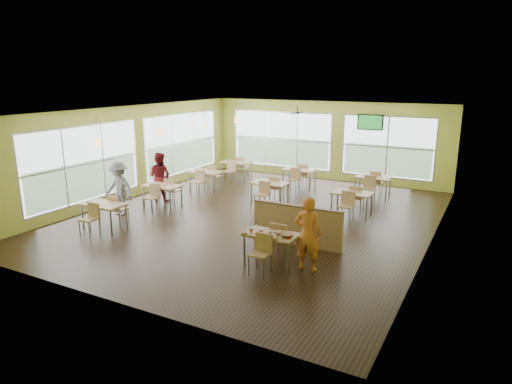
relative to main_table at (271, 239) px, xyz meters
The scene contains 20 objects.
room 3.73m from the main_table, 123.69° to the left, with size 12.00×12.04×3.20m.
window_bays 7.70m from the main_table, 127.41° to the left, with size 9.24×10.24×2.38m.
main_table is the anchor object (origin of this frame).
half_wall_divider 1.45m from the main_table, 90.00° to the left, with size 2.40×0.14×1.04m.
dining_tables 5.61m from the main_table, 122.91° to the left, with size 6.92×8.72×0.87m.
pendant_lights 6.62m from the main_table, 144.75° to the left, with size 0.11×7.31×0.86m.
ceiling_fan 6.73m from the main_table, 108.43° to the left, with size 1.25×1.25×0.29m.
tv_backwall 9.08m from the main_table, 91.29° to the left, with size 1.00×0.07×0.60m.
man_plaid 0.86m from the main_table, ahead, with size 0.61×0.40×1.68m, color #EE441A.
patron_maroon 6.60m from the main_table, 151.75° to the left, with size 0.82×0.64×1.68m, color #5F1216.
patron_grey 6.00m from the main_table, 167.83° to the left, with size 1.08×0.62×1.67m, color slate.
cup_blue 0.50m from the main_table, 157.16° to the right, with size 0.10×0.10×0.35m.
cup_yellow 0.31m from the main_table, 136.20° to the right, with size 0.10×0.10×0.36m.
cup_red_near 0.23m from the main_table, 76.36° to the right, with size 0.09×0.09×0.31m.
cup_red_far 0.31m from the main_table, 28.59° to the right, with size 0.10×0.10×0.35m.
food_basket 0.43m from the main_table, ahead, with size 0.27×0.27×0.06m.
ketchup_cup 0.52m from the main_table, 14.88° to the right, with size 0.07×0.07×0.03m, color #A92C12.
wrapper_left 0.62m from the main_table, 150.26° to the right, with size 0.16×0.14×0.04m, color #9E734C.
wrapper_mid 0.20m from the main_table, 33.07° to the left, with size 0.18×0.16×0.04m, color #9E734C.
wrapper_right 0.40m from the main_table, 51.66° to the right, with size 0.12×0.11×0.03m, color #9E734C.
Camera 1 is at (6.29, -11.69, 4.20)m, focal length 32.00 mm.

